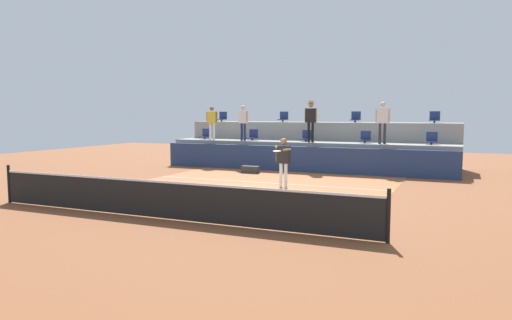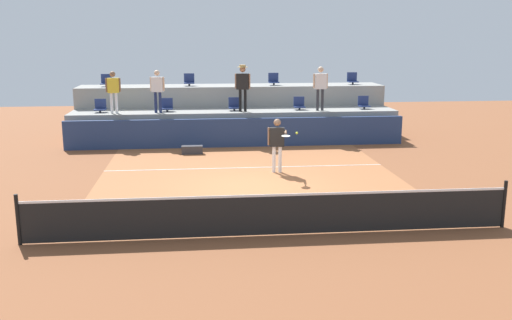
{
  "view_description": "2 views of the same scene",
  "coord_description": "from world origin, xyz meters",
  "px_view_note": "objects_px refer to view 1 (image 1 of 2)",
  "views": [
    {
      "loc": [
        6.44,
        -13.17,
        2.49
      ],
      "look_at": [
        0.84,
        -0.42,
        1.13
      ],
      "focal_mm": 32.94,
      "sensor_mm": 36.0,
      "label": 1
    },
    {
      "loc": [
        -1.55,
        -15.42,
        4.19
      ],
      "look_at": [
        0.04,
        -0.43,
        0.88
      ],
      "focal_mm": 39.81,
      "sensor_mm": 36.0,
      "label": 2
    }
  ],
  "objects_px": {
    "stadium_chair_upper_left": "(283,118)",
    "stadium_chair_lower_center": "(306,137)",
    "spectator_in_white": "(383,118)",
    "stadium_chair_lower_left": "(253,136)",
    "stadium_chair_upper_far_left": "(222,117)",
    "stadium_chair_lower_far_right": "(432,139)",
    "spectator_in_grey": "(243,120)",
    "tennis_player": "(283,157)",
    "stadium_chair_upper_right": "(356,118)",
    "stadium_chair_lower_far_left": "(205,135)",
    "spectator_leaning_on_rail": "(212,120)",
    "stadium_chair_lower_right": "(365,138)",
    "stadium_chair_upper_far_right": "(435,118)",
    "equipment_bag": "(250,170)",
    "spectator_with_hat": "(311,116)",
    "tennis_ball": "(276,147)"
  },
  "relations": [
    {
      "from": "stadium_chair_upper_left",
      "to": "stadium_chair_lower_center",
      "type": "bearing_deg",
      "value": -45.17
    },
    {
      "from": "stadium_chair_lower_left",
      "to": "stadium_chair_upper_right",
      "type": "relative_size",
      "value": 1.0
    },
    {
      "from": "spectator_leaning_on_rail",
      "to": "equipment_bag",
      "type": "relative_size",
      "value": 2.13
    },
    {
      "from": "stadium_chair_lower_far_left",
      "to": "stadium_chair_upper_left",
      "type": "xyz_separation_m",
      "value": [
        3.47,
        1.8,
        0.85
      ]
    },
    {
      "from": "spectator_with_hat",
      "to": "equipment_bag",
      "type": "xyz_separation_m",
      "value": [
        -2.01,
        -2.03,
        -2.24
      ]
    },
    {
      "from": "stadium_chair_upper_far_right",
      "to": "stadium_chair_upper_far_left",
      "type": "bearing_deg",
      "value": 180.0
    },
    {
      "from": "tennis_player",
      "to": "stadium_chair_upper_left",
      "type": "bearing_deg",
      "value": 110.41
    },
    {
      "from": "spectator_in_white",
      "to": "stadium_chair_lower_left",
      "type": "bearing_deg",
      "value": 176.39
    },
    {
      "from": "stadium_chair_lower_left",
      "to": "stadium_chair_lower_far_right",
      "type": "xyz_separation_m",
      "value": [
        8.0,
        0.0,
        0.0
      ]
    },
    {
      "from": "spectator_in_grey",
      "to": "tennis_ball",
      "type": "height_order",
      "value": "spectator_in_grey"
    },
    {
      "from": "stadium_chair_upper_far_right",
      "to": "equipment_bag",
      "type": "height_order",
      "value": "stadium_chair_upper_far_right"
    },
    {
      "from": "stadium_chair_lower_far_right",
      "to": "stadium_chair_upper_far_left",
      "type": "bearing_deg",
      "value": 170.36
    },
    {
      "from": "stadium_chair_upper_far_left",
      "to": "stadium_chair_upper_left",
      "type": "distance_m",
      "value": 3.46
    },
    {
      "from": "stadium_chair_upper_far_right",
      "to": "spectator_with_hat",
      "type": "bearing_deg",
      "value": -156.47
    },
    {
      "from": "tennis_ball",
      "to": "spectator_with_hat",
      "type": "bearing_deg",
      "value": 98.24
    },
    {
      "from": "stadium_chair_upper_right",
      "to": "equipment_bag",
      "type": "bearing_deg",
      "value": -130.0
    },
    {
      "from": "stadium_chair_lower_far_left",
      "to": "stadium_chair_lower_right",
      "type": "distance_m",
      "value": 7.91
    },
    {
      "from": "stadium_chair_upper_far_left",
      "to": "tennis_player",
      "type": "height_order",
      "value": "stadium_chair_upper_far_left"
    },
    {
      "from": "spectator_with_hat",
      "to": "spectator_in_white",
      "type": "xyz_separation_m",
      "value": [
        3.11,
        0.0,
        -0.08
      ]
    },
    {
      "from": "equipment_bag",
      "to": "stadium_chair_upper_far_right",
      "type": "bearing_deg",
      "value": 30.96
    },
    {
      "from": "stadium_chair_lower_right",
      "to": "spectator_in_white",
      "type": "height_order",
      "value": "spectator_in_white"
    },
    {
      "from": "stadium_chair_lower_far_left",
      "to": "spectator_with_hat",
      "type": "height_order",
      "value": "spectator_with_hat"
    },
    {
      "from": "stadium_chair_lower_right",
      "to": "stadium_chair_upper_right",
      "type": "relative_size",
      "value": 1.0
    },
    {
      "from": "stadium_chair_lower_far_left",
      "to": "spectator_leaning_on_rail",
      "type": "bearing_deg",
      "value": -33.0
    },
    {
      "from": "stadium_chair_upper_far_right",
      "to": "tennis_player",
      "type": "height_order",
      "value": "stadium_chair_upper_far_right"
    },
    {
      "from": "spectator_in_grey",
      "to": "equipment_bag",
      "type": "xyz_separation_m",
      "value": [
        1.29,
        -2.03,
        -2.09
      ]
    },
    {
      "from": "spectator_leaning_on_rail",
      "to": "stadium_chair_upper_far_right",
      "type": "bearing_deg",
      "value": 12.32
    },
    {
      "from": "spectator_with_hat",
      "to": "tennis_player",
      "type": "bearing_deg",
      "value": -82.96
    },
    {
      "from": "stadium_chair_lower_center",
      "to": "stadium_chair_upper_far_right",
      "type": "relative_size",
      "value": 1.0
    },
    {
      "from": "stadium_chair_lower_far_right",
      "to": "spectator_in_grey",
      "type": "xyz_separation_m",
      "value": [
        -8.33,
        -0.38,
        0.77
      ]
    },
    {
      "from": "stadium_chair_lower_far_left",
      "to": "equipment_bag",
      "type": "bearing_deg",
      "value": -34.19
    },
    {
      "from": "stadium_chair_upper_left",
      "to": "stadium_chair_upper_far_right",
      "type": "relative_size",
      "value": 1.0
    },
    {
      "from": "tennis_ball",
      "to": "stadium_chair_upper_far_left",
      "type": "bearing_deg",
      "value": 126.3
    },
    {
      "from": "stadium_chair_upper_left",
      "to": "spectator_in_grey",
      "type": "relative_size",
      "value": 0.32
    },
    {
      "from": "spectator_in_white",
      "to": "tennis_ball",
      "type": "relative_size",
      "value": 25.71
    },
    {
      "from": "tennis_ball",
      "to": "stadium_chair_upper_left",
      "type": "bearing_deg",
      "value": 109.07
    },
    {
      "from": "stadium_chair_lower_center",
      "to": "stadium_chair_upper_left",
      "type": "distance_m",
      "value": 2.68
    },
    {
      "from": "stadium_chair_lower_left",
      "to": "stadium_chair_upper_far_left",
      "type": "bearing_deg",
      "value": 145.21
    },
    {
      "from": "stadium_chair_lower_far_right",
      "to": "equipment_bag",
      "type": "relative_size",
      "value": 0.68
    },
    {
      "from": "stadium_chair_lower_far_left",
      "to": "spectator_with_hat",
      "type": "relative_size",
      "value": 0.28
    },
    {
      "from": "stadium_chair_lower_left",
      "to": "stadium_chair_upper_far_right",
      "type": "relative_size",
      "value": 1.0
    },
    {
      "from": "spectator_in_white",
      "to": "spectator_in_grey",
      "type": "bearing_deg",
      "value": -180.0
    },
    {
      "from": "stadium_chair_upper_far_right",
      "to": "tennis_ball",
      "type": "bearing_deg",
      "value": -114.42
    },
    {
      "from": "stadium_chair_lower_far_right",
      "to": "tennis_player",
      "type": "relative_size",
      "value": 0.31
    },
    {
      "from": "spectator_leaning_on_rail",
      "to": "tennis_ball",
      "type": "height_order",
      "value": "spectator_leaning_on_rail"
    },
    {
      "from": "tennis_ball",
      "to": "stadium_chair_lower_left",
      "type": "bearing_deg",
      "value": 119.07
    },
    {
      "from": "spectator_in_white",
      "to": "tennis_ball",
      "type": "distance_m",
      "value": 7.1
    },
    {
      "from": "tennis_player",
      "to": "equipment_bag",
      "type": "distance_m",
      "value": 4.22
    },
    {
      "from": "stadium_chair_lower_center",
      "to": "stadium_chair_lower_right",
      "type": "height_order",
      "value": "same"
    },
    {
      "from": "stadium_chair_upper_far_left",
      "to": "stadium_chair_lower_far_right",
      "type": "bearing_deg",
      "value": -9.64
    }
  ]
}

